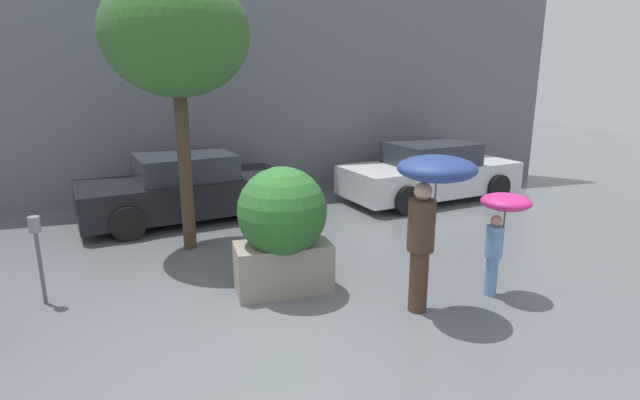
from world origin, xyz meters
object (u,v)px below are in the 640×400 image
at_px(person_adult, 431,194).
at_px(person_child, 502,218).
at_px(street_tree, 176,36).
at_px(planter_box, 282,225).
at_px(parked_car_far, 430,173).
at_px(parking_meter, 37,242).
at_px(parked_car_near, 187,189).

distance_m(person_adult, person_child, 1.25).
bearing_deg(street_tree, person_adult, -50.34).
xyz_separation_m(planter_box, street_tree, (-1.15, 2.12, 2.52)).
bearing_deg(parked_car_far, street_tree, 98.53).
bearing_deg(parking_meter, parked_car_far, 25.18).
height_order(planter_box, person_child, planter_box).
bearing_deg(person_adult, planter_box, -169.58).
height_order(person_adult, street_tree, street_tree).
relative_size(planter_box, person_adult, 0.87).
distance_m(person_adult, parked_car_far, 5.95).
distance_m(person_child, parked_car_near, 6.25).
bearing_deg(parking_meter, street_tree, 40.71).
height_order(planter_box, street_tree, street_tree).
relative_size(person_adult, street_tree, 0.45).
distance_m(planter_box, parked_car_near, 4.13).
xyz_separation_m(parked_car_near, parked_car_far, (5.52, 0.03, 0.00)).
height_order(parked_car_near, parked_car_far, same).
bearing_deg(planter_box, person_child, -19.72).
bearing_deg(planter_box, parking_meter, 171.01).
bearing_deg(street_tree, parked_car_near, 88.47).
relative_size(person_child, parked_car_near, 0.32).
distance_m(parked_car_far, street_tree, 6.52).
xyz_separation_m(planter_box, parked_car_near, (-1.10, 3.96, -0.32)).
bearing_deg(person_adult, parking_meter, -152.70).
bearing_deg(parking_meter, planter_box, -8.99).
bearing_deg(person_adult, person_child, 55.24).
bearing_deg(parking_meter, parked_car_near, 60.74).
height_order(parked_car_far, street_tree, street_tree).
bearing_deg(parking_meter, person_adult, -19.43).
height_order(person_adult, parked_car_far, person_adult).
xyz_separation_m(person_child, parked_car_near, (-3.80, 4.93, -0.47)).
height_order(person_child, parked_car_near, person_child).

